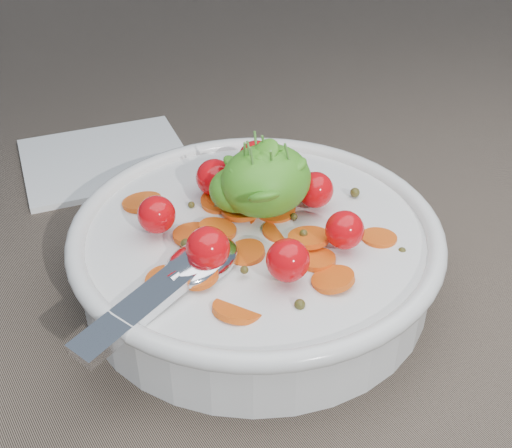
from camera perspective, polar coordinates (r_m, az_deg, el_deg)
ground at (r=0.50m, az=-2.53°, el=-5.60°), size 6.00×6.00×0.00m
bowl at (r=0.48m, az=-0.04°, el=-2.18°), size 0.30×0.27×0.12m
napkin at (r=0.67m, az=-13.22°, el=5.61°), size 0.19×0.17×0.01m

